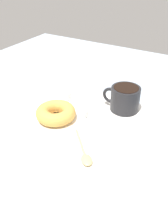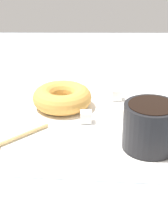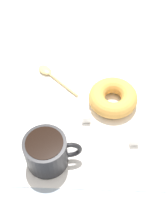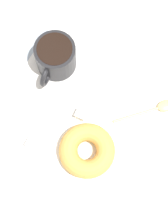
{
  "view_description": "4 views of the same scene",
  "coord_description": "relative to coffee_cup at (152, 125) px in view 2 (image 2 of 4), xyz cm",
  "views": [
    {
      "loc": [
        -28.22,
        47.57,
        37.51
      ],
      "look_at": [
        -0.46,
        0.52,
        2.3
      ],
      "focal_mm": 40.0,
      "sensor_mm": 36.0,
      "label": 1
    },
    {
      "loc": [
        -54.89,
        0.19,
        29.02
      ],
      "look_at": [
        -0.46,
        0.52,
        2.3
      ],
      "focal_mm": 60.0,
      "sensor_mm": 36.0,
      "label": 2
    },
    {
      "loc": [
        -1.86,
        -36.88,
        54.32
      ],
      "look_at": [
        -0.46,
        0.52,
        2.3
      ],
      "focal_mm": 50.0,
      "sensor_mm": 36.0,
      "label": 3
    },
    {
      "loc": [
        17.22,
        9.22,
        70.52
      ],
      "look_at": [
        -0.46,
        0.52,
        2.3
      ],
      "focal_mm": 60.0,
      "sensor_mm": 36.0,
      "label": 4
    }
  ],
  "objects": [
    {
      "name": "napkin",
      "position": [
        7.15,
        9.73,
        -3.67
      ],
      "size": [
        33.78,
        33.78,
        0.3
      ],
      "primitive_type": "cube",
      "rotation": [
        0.0,
        0.0,
        -0.07
      ],
      "color": "white",
      "rests_on": "ground_plane"
    },
    {
      "name": "ground_plane",
      "position": [
        7.61,
        9.22,
        -4.82
      ],
      "size": [
        120.0,
        120.0,
        2.0
      ],
      "primitive_type": "cube",
      "color": "#99A8B7"
    },
    {
      "name": "coffee_cup",
      "position": [
        0.0,
        0.0,
        0.0
      ],
      "size": [
        10.67,
        7.96,
        6.78
      ],
      "color": "black",
      "rests_on": "napkin"
    },
    {
      "name": "sugar_cube_extra",
      "position": [
        16.8,
        3.51,
        -2.58
      ],
      "size": [
        1.88,
        1.88,
        1.88
      ],
      "primitive_type": "cube",
      "color": "white",
      "rests_on": "napkin"
    },
    {
      "name": "sugar_cube",
      "position": [
        7.4,
        9.23,
        -2.6
      ],
      "size": [
        1.84,
        1.84,
        1.84
      ],
      "primitive_type": "cube",
      "color": "white",
      "rests_on": "napkin"
    },
    {
      "name": "donut",
      "position": [
        13.51,
        13.47,
        -1.77
      ],
      "size": [
        10.5,
        10.5,
        3.51
      ],
      "primitive_type": "torus",
      "color": "gold",
      "rests_on": "napkin"
    }
  ]
}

